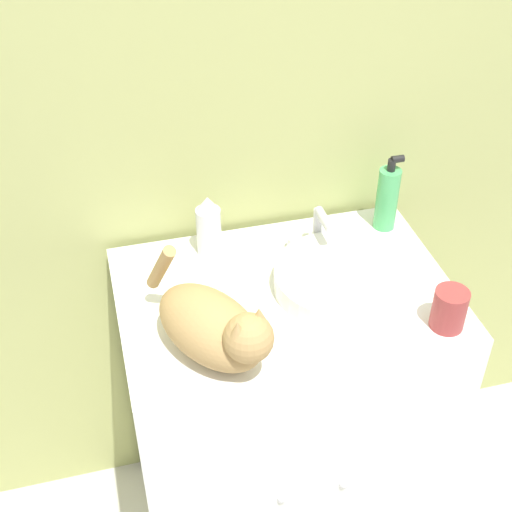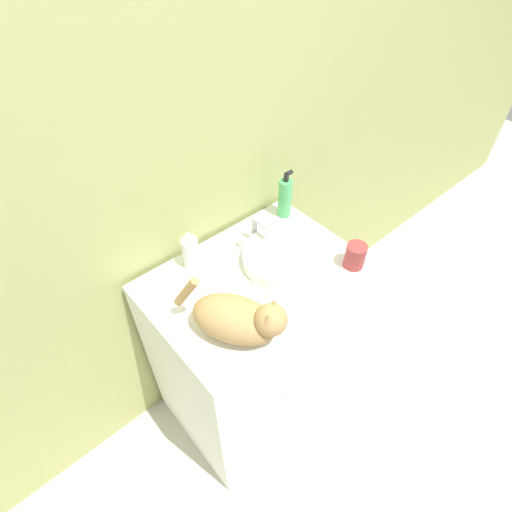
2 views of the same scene
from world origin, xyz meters
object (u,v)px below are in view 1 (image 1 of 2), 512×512
Objects in this scene: soap_bottle at (387,198)px; cup at (449,309)px; cat at (215,327)px; spray_bottle at (209,226)px.

soap_bottle is 2.17× the size of cup.
soap_bottle reaches higher than cup.
cat is 2.19× the size of spray_bottle.
soap_bottle reaches higher than spray_bottle.
spray_bottle reaches higher than cup.
cat is at bearing 175.11° from cup.
soap_bottle is at bearing -0.90° from spray_bottle.
cat is at bearing -99.68° from spray_bottle.
soap_bottle is at bearing 88.03° from cup.
cat is 0.61m from soap_bottle.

